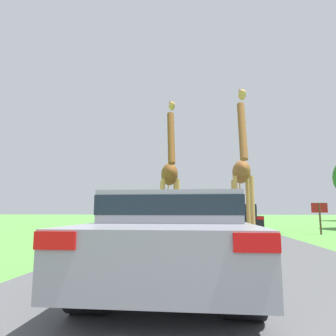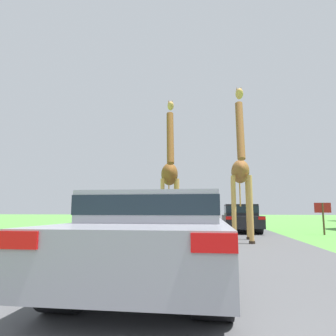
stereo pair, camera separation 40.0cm
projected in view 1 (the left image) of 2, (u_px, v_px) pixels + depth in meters
road at (203, 222)px, 29.01m from camera, size 6.46×120.00×0.00m
giraffe_near_road at (170, 174)px, 12.44m from camera, size 0.99×2.73×5.34m
giraffe_companion at (242, 172)px, 10.70m from camera, size 0.83×2.94×5.07m
car_lead_maroon at (174, 234)px, 4.36m from camera, size 1.96×4.11×1.31m
car_queue_right at (238, 217)px, 15.43m from camera, size 1.71×4.42×1.38m
car_queue_left at (178, 214)px, 28.11m from camera, size 1.89×4.02×1.44m
sign_post at (320, 212)px, 13.50m from camera, size 0.70×0.08×1.41m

